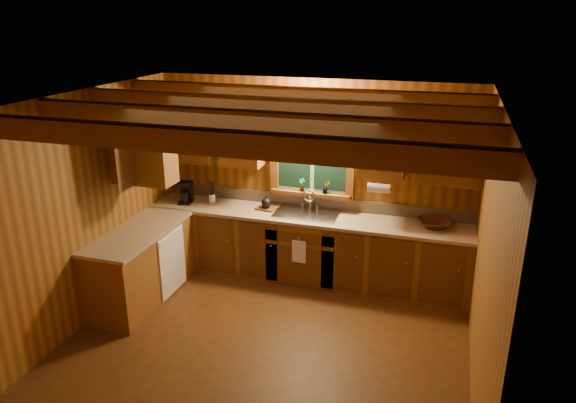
% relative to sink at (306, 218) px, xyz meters
% --- Properties ---
extents(room, '(4.20, 4.20, 4.20)m').
position_rel_sink_xyz_m(room, '(0.00, -1.60, 0.44)').
color(room, '#512F13').
rests_on(room, ground).
extents(ceiling_beams, '(4.20, 2.54, 0.18)m').
position_rel_sink_xyz_m(ceiling_beams, '(0.00, -1.60, 1.63)').
color(ceiling_beams, brown).
rests_on(ceiling_beams, room).
extents(base_cabinets, '(4.20, 2.22, 0.86)m').
position_rel_sink_xyz_m(base_cabinets, '(-0.49, -0.32, -0.43)').
color(base_cabinets, brown).
rests_on(base_cabinets, ground).
extents(countertop, '(4.20, 2.24, 0.04)m').
position_rel_sink_xyz_m(countertop, '(-0.48, -0.31, 0.02)').
color(countertop, tan).
rests_on(countertop, base_cabinets).
extents(backsplash, '(4.20, 0.02, 0.16)m').
position_rel_sink_xyz_m(backsplash, '(0.00, 0.28, 0.12)').
color(backsplash, tan).
rests_on(backsplash, room).
extents(dishwasher_panel, '(0.02, 0.60, 0.80)m').
position_rel_sink_xyz_m(dishwasher_panel, '(-1.47, -0.92, -0.43)').
color(dishwasher_panel, white).
rests_on(dishwasher_panel, base_cabinets).
extents(upper_cabinets, '(4.19, 1.77, 0.78)m').
position_rel_sink_xyz_m(upper_cabinets, '(-0.56, -0.18, 0.98)').
color(upper_cabinets, brown).
rests_on(upper_cabinets, room).
extents(window, '(1.12, 0.08, 1.00)m').
position_rel_sink_xyz_m(window, '(0.00, 0.26, 0.67)').
color(window, brown).
rests_on(window, room).
extents(window_sill, '(1.06, 0.14, 0.04)m').
position_rel_sink_xyz_m(window_sill, '(0.00, 0.22, 0.26)').
color(window_sill, brown).
rests_on(window_sill, room).
extents(wall_sconce, '(0.45, 0.21, 0.17)m').
position_rel_sink_xyz_m(wall_sconce, '(0.00, 0.14, 1.31)').
color(wall_sconce, black).
rests_on(wall_sconce, room).
extents(paper_towel_roll, '(0.27, 0.11, 0.11)m').
position_rel_sink_xyz_m(paper_towel_roll, '(0.92, -0.07, 0.51)').
color(paper_towel_roll, white).
rests_on(paper_towel_roll, upper_cabinets).
extents(dish_towel, '(0.18, 0.01, 0.30)m').
position_rel_sink_xyz_m(dish_towel, '(0.00, -0.34, -0.34)').
color(dish_towel, white).
rests_on(dish_towel, base_cabinets).
extents(sink, '(0.82, 0.48, 0.43)m').
position_rel_sink_xyz_m(sink, '(0.00, 0.00, 0.00)').
color(sink, silver).
rests_on(sink, countertop).
extents(coffee_maker, '(0.17, 0.21, 0.30)m').
position_rel_sink_xyz_m(coffee_maker, '(-1.70, -0.04, 0.19)').
color(coffee_maker, black).
rests_on(coffee_maker, countertop).
extents(utensil_crock, '(0.11, 0.11, 0.31)m').
position_rel_sink_xyz_m(utensil_crock, '(-1.35, 0.03, 0.12)').
color(utensil_crock, silver).
rests_on(utensil_crock, countertop).
extents(cutting_board, '(0.28, 0.22, 0.02)m').
position_rel_sink_xyz_m(cutting_board, '(-0.56, 0.03, 0.06)').
color(cutting_board, '#563112').
rests_on(cutting_board, countertop).
extents(teakettle, '(0.13, 0.13, 0.17)m').
position_rel_sink_xyz_m(teakettle, '(-0.56, 0.03, 0.13)').
color(teakettle, black).
rests_on(teakettle, cutting_board).
extents(wicker_basket, '(0.48, 0.48, 0.10)m').
position_rel_sink_xyz_m(wicker_basket, '(1.61, 0.05, 0.09)').
color(wicker_basket, '#48230C').
rests_on(wicker_basket, countertop).
extents(potted_plant_left, '(0.11, 0.10, 0.18)m').
position_rel_sink_xyz_m(potted_plant_left, '(-0.11, 0.19, 0.37)').
color(potted_plant_left, '#563112').
rests_on(potted_plant_left, window_sill).
extents(potted_plant_right, '(0.11, 0.10, 0.18)m').
position_rel_sink_xyz_m(potted_plant_right, '(0.20, 0.20, 0.37)').
color(potted_plant_right, '#563112').
rests_on(potted_plant_right, window_sill).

